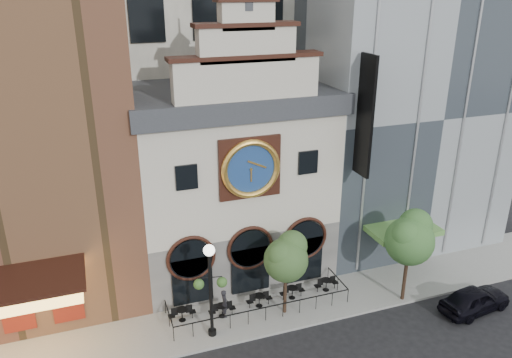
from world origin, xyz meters
The scene contains 15 objects.
ground centered at (0.00, 0.00, 0.00)m, with size 120.00×120.00×0.00m, color black.
sidewalk centered at (0.00, 2.50, 0.07)m, with size 44.00×5.00×0.15m, color gray.
clock_building centered at (0.00, 7.82, 6.69)m, with size 12.60×8.78×18.65m.
retail_building centered at (12.99, 9.99, 10.14)m, with size 14.00×14.40×20.00m.
cafe_railing centered at (0.00, 2.50, 0.60)m, with size 10.60×2.60×0.90m, color black, non-canonical shape.
bistro_0 centered at (-4.51, 2.80, 0.61)m, with size 1.58×0.68×0.90m.
bistro_1 centered at (-2.25, 2.39, 0.61)m, with size 1.58×0.68×0.90m.
bistro_2 centered at (0.11, 2.60, 0.61)m, with size 1.58×0.68×0.90m.
bistro_3 centered at (2.29, 2.71, 0.61)m, with size 1.58×0.68×0.90m.
bistro_4 centered at (4.64, 2.77, 0.61)m, with size 1.58×0.68×0.90m.
car_right centered at (12.08, -1.84, 0.78)m, with size 1.83×4.55×1.55m, color black.
pedestrian centered at (-2.09, 2.41, 1.01)m, with size 0.63×0.41×1.72m, color black.
lamppost centered at (-3.20, 1.04, 3.61)m, with size 1.77×0.80×5.60m.
tree_left centered at (1.38, 1.61, 3.87)m, with size 2.63×2.53×5.07m.
tree_right centered at (8.70, 0.44, 4.38)m, with size 3.00×2.89×5.77m.
Camera 1 is at (-8.40, -20.90, 18.24)m, focal length 35.00 mm.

